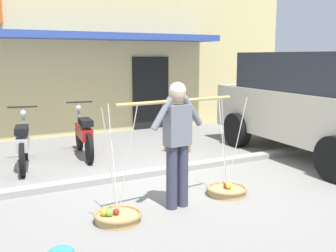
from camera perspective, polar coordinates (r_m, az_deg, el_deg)
The scene contains 10 objects.
ground_plane at distance 6.65m, azimuth 1.35°, elevation -8.11°, with size 90.00×90.00×0.00m, color gray.
sidewalk_curb at distance 7.23m, azimuth -1.45°, elevation -6.24°, with size 20.00×0.24×0.10m, color gray.
fruit_vendor at distance 5.46m, azimuth 1.31°, elevation -1.44°, with size 1.80×0.23×1.70m.
fruit_basket_left_side at distance 6.25m, azimuth 8.09°, elevation -8.68°, with size 0.60×0.60×1.45m.
fruit_basket_right_side at distance 5.27m, azimuth -6.96°, elevation -12.19°, with size 0.60×0.60×1.45m.
motorcycle_nearest_shop at distance 7.97m, azimuth -19.31°, elevation -2.31°, with size 0.59×1.80×1.09m.
motorcycle_second_in_row at distance 8.53m, azimuth -11.50°, elevation -1.19°, with size 0.54×1.81×1.09m.
parked_truck at distance 8.79m, azimuth 20.19°, elevation 3.20°, with size 2.48×4.95×2.10m.
storefront_building at distance 13.26m, azimuth -15.07°, elevation 9.65°, with size 13.00×6.00×4.20m.
wooden_crate at distance 8.82m, azimuth 1.30°, elevation -2.58°, with size 0.44×0.36×0.32m, color olive.
Camera 1 is at (-3.18, -5.48, 2.03)m, focal length 44.27 mm.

